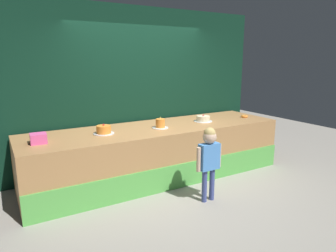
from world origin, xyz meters
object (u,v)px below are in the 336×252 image
Objects in this scene: pink_box at (38,138)px; cake_right at (203,119)px; donut at (244,116)px; cake_center at (160,124)px; child_figure at (209,154)px; cake_left at (104,130)px.

pink_box is 2.71m from cake_right.
pink_box is at bearing 179.45° from donut.
cake_right is at bearing 4.63° from cake_center.
cake_center reaches higher than donut.
cake_center reaches higher than cake_right.
pink_box is 1.81m from cake_center.
child_figure is at bearing -28.30° from pink_box.
cake_center is (-0.17, 1.05, 0.24)m from child_figure.
pink_box is at bearing 151.70° from child_figure.
child_figure is 3.41× the size of cake_left.
pink_box is 0.77× the size of cake_center.
cake_center is 0.91m from cake_right.
donut is at bearing -5.52° from cake_right.
cake_left is (-1.08, 1.13, 0.23)m from child_figure.
donut is 0.42× the size of cake_left.
child_figure is 8.15× the size of donut.
cake_left is at bearing 174.43° from cake_center.
child_figure is at bearing -147.73° from donut.
cake_left is 0.95× the size of cake_right.
cake_center is at bearing -175.37° from cake_right.
child_figure is 4.02× the size of cake_center.
pink_box is 0.62× the size of cake_right.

